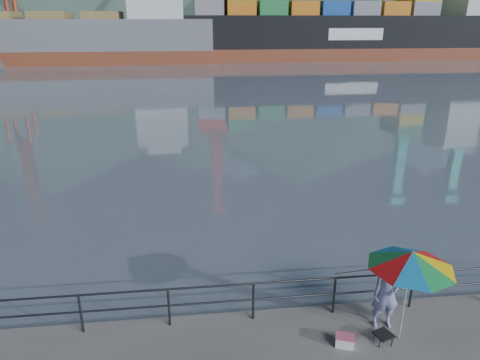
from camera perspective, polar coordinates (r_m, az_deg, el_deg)
The scene contains 11 objects.
harbor_water at distance 136.94m, azimuth -6.82°, elevation 17.54°, with size 500.00×280.00×0.00m, color slate.
far_dock at distance 100.53m, azimuth -0.77°, elevation 16.64°, with size 200.00×40.00×0.40m, color #514F4C.
guardrail at distance 10.55m, azimuth -3.82°, elevation -16.12°, with size 22.00×0.06×1.03m.
container_stacks at distance 105.16m, azimuth 10.96°, elevation 17.85°, with size 58.00×5.40×7.80m.
fisherman at distance 10.76m, azimuth 18.92°, elevation -14.11°, with size 0.65×0.43×1.79m, color #303A8D.
beach_umbrella at distance 9.87m, azimuth 21.89°, elevation -9.82°, with size 1.93×1.93×2.27m.
folding_stool at distance 10.72m, azimuth 18.54°, elevation -19.32°, with size 0.47×0.47×0.24m.
cooler_bag at distance 10.43m, azimuth 13.78°, elevation -20.15°, with size 0.40×0.27×0.23m, color white.
fishing_rod at distance 11.81m, azimuth 14.30°, elevation -15.45°, with size 0.02×0.02×2.02m, color black.
bulk_carrier at distance 81.66m, azimuth -21.52°, elevation 17.30°, with size 51.43×8.90×14.50m.
container_ship at distance 88.33m, azimuth 15.02°, elevation 19.22°, with size 64.57×10.76×18.10m.
Camera 1 is at (-0.31, -6.77, 6.81)m, focal length 32.00 mm.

